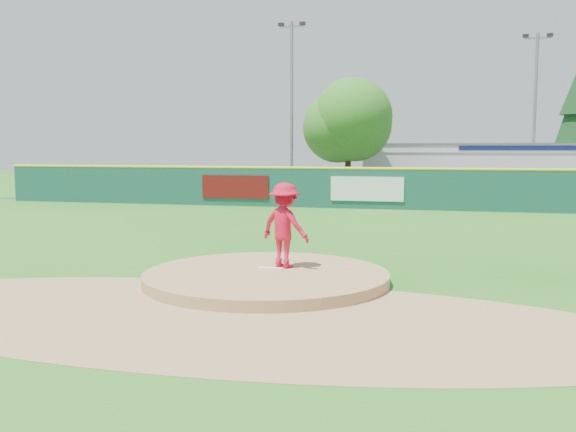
% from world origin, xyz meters
% --- Properties ---
extents(ground, '(120.00, 120.00, 0.00)m').
position_xyz_m(ground, '(0.00, 0.00, 0.00)').
color(ground, '#286B19').
rests_on(ground, ground).
extents(pitchers_mound, '(5.50, 5.50, 0.50)m').
position_xyz_m(pitchers_mound, '(0.00, 0.00, 0.00)').
color(pitchers_mound, '#9E774C').
rests_on(pitchers_mound, ground).
extents(pitching_rubber, '(0.60, 0.15, 0.04)m').
position_xyz_m(pitching_rubber, '(0.00, 0.30, 0.27)').
color(pitching_rubber, white).
rests_on(pitching_rubber, pitchers_mound).
extents(infield_dirt_arc, '(15.40, 15.40, 0.01)m').
position_xyz_m(infield_dirt_arc, '(0.00, -3.00, 0.01)').
color(infield_dirt_arc, '#9E774C').
rests_on(infield_dirt_arc, ground).
extents(parking_lot, '(44.00, 16.00, 0.02)m').
position_xyz_m(parking_lot, '(0.00, 27.00, 0.01)').
color(parking_lot, '#38383A').
rests_on(parking_lot, ground).
extents(pitcher, '(1.46, 1.18, 1.96)m').
position_xyz_m(pitcher, '(0.27, 0.63, 1.23)').
color(pitcher, red).
rests_on(pitcher, pitchers_mound).
extents(van, '(5.67, 4.06, 1.44)m').
position_xyz_m(van, '(-3.05, 24.34, 0.74)').
color(van, white).
rests_on(van, parking_lot).
extents(pool_building_grp, '(15.20, 8.20, 3.31)m').
position_xyz_m(pool_building_grp, '(6.00, 31.99, 1.66)').
color(pool_building_grp, silver).
rests_on(pool_building_grp, ground).
extents(fence_banners, '(10.44, 0.04, 1.20)m').
position_xyz_m(fence_banners, '(-3.39, 17.92, 1.00)').
color(fence_banners, '#5F0E0D').
rests_on(fence_banners, ground).
extents(playground_slide, '(1.14, 3.21, 1.77)m').
position_xyz_m(playground_slide, '(-15.75, 23.05, 0.90)').
color(playground_slide, blue).
rests_on(playground_slide, ground).
extents(outfield_fence, '(40.00, 0.14, 2.07)m').
position_xyz_m(outfield_fence, '(0.00, 18.00, 1.09)').
color(outfield_fence, '#15463F').
rests_on(outfield_fence, ground).
extents(deciduous_tree, '(5.60, 5.60, 7.36)m').
position_xyz_m(deciduous_tree, '(-2.00, 25.00, 4.55)').
color(deciduous_tree, '#382314').
rests_on(deciduous_tree, ground).
extents(light_pole_left, '(1.75, 0.25, 11.00)m').
position_xyz_m(light_pole_left, '(-6.00, 27.00, 6.05)').
color(light_pole_left, gray).
rests_on(light_pole_left, ground).
extents(light_pole_right, '(1.75, 0.25, 10.00)m').
position_xyz_m(light_pole_right, '(9.00, 29.00, 5.54)').
color(light_pole_right, gray).
rests_on(light_pole_right, ground).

